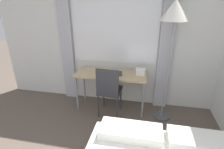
{
  "coord_description": "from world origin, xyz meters",
  "views": [
    {
      "loc": [
        0.58,
        0.08,
        1.96
      ],
      "look_at": [
        0.07,
        2.58,
        0.88
      ],
      "focal_mm": 28.0,
      "sensor_mm": 36.0,
      "label": 1
    }
  ],
  "objects": [
    {
      "name": "book",
      "position": [
        0.04,
        2.96,
        0.74
      ],
      "size": [
        0.32,
        0.24,
        0.02
      ],
      "rotation": [
        0.0,
        0.0,
        0.16
      ],
      "color": "#4C4238",
      "rests_on": "desk"
    },
    {
      "name": "standing_lamp",
      "position": [
        0.94,
        2.85,
        1.73
      ],
      "size": [
        0.41,
        0.41,
        1.98
      ],
      "color": "#4C4C51",
      "rests_on": "ground_plane"
    },
    {
      "name": "desk",
      "position": [
        -0.03,
        2.98,
        0.66
      ],
      "size": [
        1.31,
        0.49,
        0.73
      ],
      "color": "tan",
      "rests_on": "ground_plane"
    },
    {
      "name": "wall_back_with_window",
      "position": [
        -0.0,
        3.3,
        1.35
      ],
      "size": [
        4.76,
        0.13,
        2.7
      ],
      "color": "silver",
      "rests_on": "ground_plane"
    },
    {
      "name": "telephone",
      "position": [
        0.51,
        3.04,
        0.78
      ],
      "size": [
        0.18,
        0.16,
        0.12
      ],
      "color": "white",
      "rests_on": "desk"
    },
    {
      "name": "desk_chair",
      "position": [
        -0.01,
        2.72,
        0.54
      ],
      "size": [
        0.42,
        0.42,
        0.94
      ],
      "rotation": [
        0.0,
        0.0,
        -0.04
      ],
      "color": "#333338",
      "rests_on": "ground_plane"
    }
  ]
}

